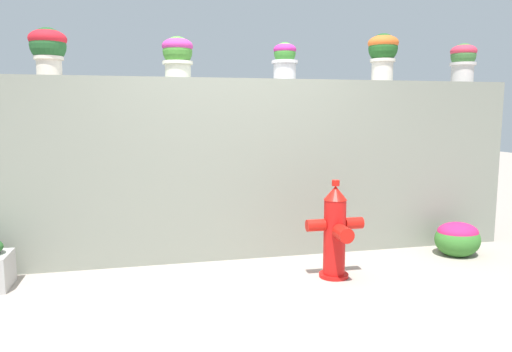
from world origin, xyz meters
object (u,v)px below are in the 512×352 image
(potted_plant_1, at_px, (48,47))
(fire_hydrant, at_px, (335,233))
(potted_plant_2, at_px, (178,54))
(flower_bush_left, at_px, (458,237))
(potted_plant_5, at_px, (463,60))
(potted_plant_4, at_px, (383,52))
(potted_plant_3, at_px, (285,59))

(potted_plant_1, height_order, fire_hydrant, potted_plant_1)
(potted_plant_2, distance_m, flower_bush_left, 3.34)
(flower_bush_left, bearing_deg, potted_plant_1, 172.19)
(potted_plant_1, distance_m, fire_hydrant, 3.04)
(potted_plant_2, bearing_deg, fire_hydrant, -36.25)
(potted_plant_2, xyz_separation_m, potted_plant_5, (3.08, -0.05, 0.02))
(potted_plant_4, distance_m, fire_hydrant, 2.07)
(potted_plant_3, xyz_separation_m, potted_plant_4, (1.05, -0.04, 0.10))
(potted_plant_3, distance_m, potted_plant_5, 2.02)
(potted_plant_5, bearing_deg, potted_plant_1, -179.89)
(potted_plant_1, xyz_separation_m, potted_plant_5, (4.23, 0.01, -0.01))
(potted_plant_1, distance_m, potted_plant_2, 1.15)
(fire_hydrant, bearing_deg, potted_plant_3, 102.49)
(potted_plant_3, xyz_separation_m, flower_bush_left, (1.68, -0.57, -1.79))
(potted_plant_1, relative_size, potted_plant_2, 1.07)
(potted_plant_1, xyz_separation_m, fire_hydrant, (2.41, -0.87, -1.62))
(potted_plant_3, bearing_deg, flower_bush_left, -18.89)
(potted_plant_5, bearing_deg, flower_bush_left, -122.30)
(potted_plant_5, distance_m, fire_hydrant, 2.58)
(flower_bush_left, bearing_deg, potted_plant_5, 57.70)
(potted_plant_5, xyz_separation_m, flower_bush_left, (-0.34, -0.54, -1.83))
(potted_plant_1, bearing_deg, potted_plant_3, 1.06)
(potted_plant_1, height_order, potted_plant_2, potted_plant_1)
(fire_hydrant, height_order, flower_bush_left, fire_hydrant)
(potted_plant_1, bearing_deg, potted_plant_5, 0.11)
(potted_plant_1, height_order, potted_plant_4, potted_plant_4)
(potted_plant_2, height_order, flower_bush_left, potted_plant_2)
(potted_plant_1, relative_size, flower_bush_left, 0.93)
(fire_hydrant, bearing_deg, potted_plant_4, 45.70)
(potted_plant_3, relative_size, potted_plant_5, 0.88)
(potted_plant_1, distance_m, potted_plant_4, 3.26)
(potted_plant_1, bearing_deg, potted_plant_4, -0.03)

